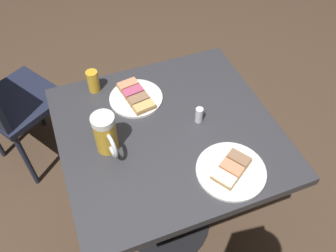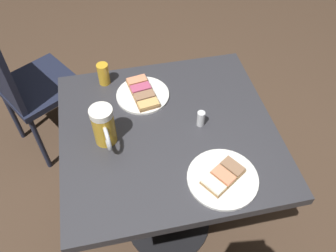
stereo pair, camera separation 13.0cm
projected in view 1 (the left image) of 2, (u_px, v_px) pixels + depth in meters
ground_plane at (168, 222)px, 1.90m from camera, size 6.00×6.00×0.00m
cafe_table at (168, 155)px, 1.44m from camera, size 0.76×0.80×0.78m
plate_near at (136, 97)px, 1.41m from camera, size 0.21×0.21×0.03m
plate_far at (231, 170)px, 1.19m from camera, size 0.24×0.24×0.03m
beer_mug at (106, 135)px, 1.19m from camera, size 0.14×0.08×0.16m
beer_glass_small at (93, 81)px, 1.42m from camera, size 0.05×0.05×0.09m
salt_shaker at (199, 115)px, 1.32m from camera, size 0.03×0.03×0.06m
cafe_chair at (4, 100)px, 1.80m from camera, size 0.52×0.52×0.87m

